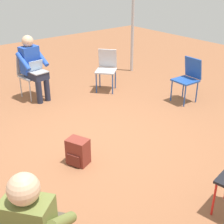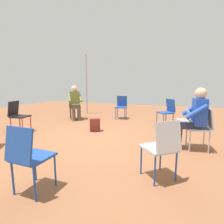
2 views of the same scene
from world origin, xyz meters
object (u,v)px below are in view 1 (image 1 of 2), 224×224
Objects in this scene: chair_north at (29,73)px; person_with_laptop at (33,65)px; chair_northeast at (107,67)px; chair_east at (188,77)px; backpack_near_laptop_user at (78,153)px.

chair_north is 0.69× the size of person_with_laptop.
chair_north is 1.00× the size of chair_northeast.
chair_east and chair_northeast have the same top height.
backpack_near_laptop_user is at bearing 93.12° from chair_northeast.
person_with_laptop is at bearing 76.19° from backpack_near_laptop_user.
chair_east is 2.36× the size of backpack_near_laptop_user.
chair_northeast is 1.50m from person_with_laptop.
chair_east is (2.24, -2.14, 0.00)m from chair_north.
backpack_near_laptop_user is at bearing 70.72° from chair_north.
backpack_near_laptop_user is (-2.82, -0.45, -0.34)m from chair_east.
chair_east is at bearing 168.78° from chair_northeast.
person_with_laptop is (0.02, -0.17, 0.20)m from chair_north.
chair_north is 0.26m from person_with_laptop.
chair_east is 0.69× the size of person_with_laptop.
chair_northeast is at bearing 32.01° from chair_east.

